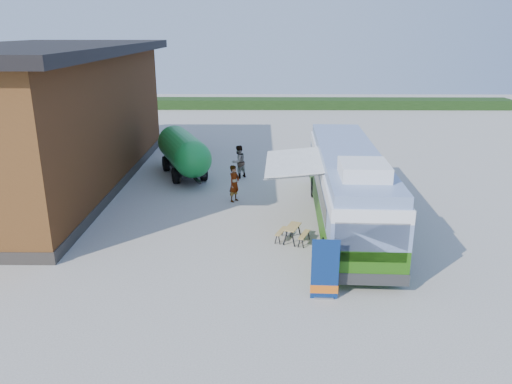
{
  "coord_description": "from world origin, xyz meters",
  "views": [
    {
      "loc": [
        1.1,
        -16.51,
        8.29
      ],
      "look_at": [
        0.87,
        4.41,
        1.4
      ],
      "focal_mm": 35.0,
      "sensor_mm": 36.0,
      "label": 1
    }
  ],
  "objects_px": {
    "person_a": "(234,183)",
    "slurry_tanker": "(183,151)",
    "banner": "(325,275)",
    "picnic_table": "(293,230)",
    "person_b": "(239,162)",
    "bus": "(348,184)"
  },
  "relations": [
    {
      "from": "banner",
      "to": "person_b",
      "type": "relative_size",
      "value": 1.08
    },
    {
      "from": "banner",
      "to": "picnic_table",
      "type": "distance_m",
      "value": 4.56
    },
    {
      "from": "picnic_table",
      "to": "person_b",
      "type": "distance_m",
      "value": 9.51
    },
    {
      "from": "picnic_table",
      "to": "person_a",
      "type": "distance_m",
      "value": 5.66
    },
    {
      "from": "person_b",
      "to": "slurry_tanker",
      "type": "bearing_deg",
      "value": -50.75
    },
    {
      "from": "person_a",
      "to": "slurry_tanker",
      "type": "distance_m",
      "value": 5.59
    },
    {
      "from": "picnic_table",
      "to": "slurry_tanker",
      "type": "bearing_deg",
      "value": 142.17
    },
    {
      "from": "slurry_tanker",
      "to": "bus",
      "type": "bearing_deg",
      "value": -64.03
    },
    {
      "from": "bus",
      "to": "slurry_tanker",
      "type": "xyz_separation_m",
      "value": [
        -8.31,
        7.56,
        -0.35
      ]
    },
    {
      "from": "person_a",
      "to": "banner",
      "type": "bearing_deg",
      "value": -127.28
    },
    {
      "from": "banner",
      "to": "person_a",
      "type": "height_order",
      "value": "banner"
    },
    {
      "from": "banner",
      "to": "picnic_table",
      "type": "height_order",
      "value": "banner"
    },
    {
      "from": "picnic_table",
      "to": "person_b",
      "type": "bearing_deg",
      "value": 126.59
    },
    {
      "from": "picnic_table",
      "to": "person_a",
      "type": "bearing_deg",
      "value": 138.42
    },
    {
      "from": "banner",
      "to": "picnic_table",
      "type": "xyz_separation_m",
      "value": [
        -0.75,
        4.48,
        -0.33
      ]
    },
    {
      "from": "person_b",
      "to": "slurry_tanker",
      "type": "relative_size",
      "value": 0.29
    },
    {
      "from": "bus",
      "to": "person_b",
      "type": "height_order",
      "value": "bus"
    },
    {
      "from": "banner",
      "to": "person_a",
      "type": "xyz_separation_m",
      "value": [
        -3.37,
        9.48,
        0.09
      ]
    },
    {
      "from": "person_a",
      "to": "slurry_tanker",
      "type": "relative_size",
      "value": 0.28
    },
    {
      "from": "picnic_table",
      "to": "person_a",
      "type": "height_order",
      "value": "person_a"
    },
    {
      "from": "banner",
      "to": "slurry_tanker",
      "type": "distance_m",
      "value": 15.51
    },
    {
      "from": "banner",
      "to": "picnic_table",
      "type": "relative_size",
      "value": 1.38
    }
  ]
}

